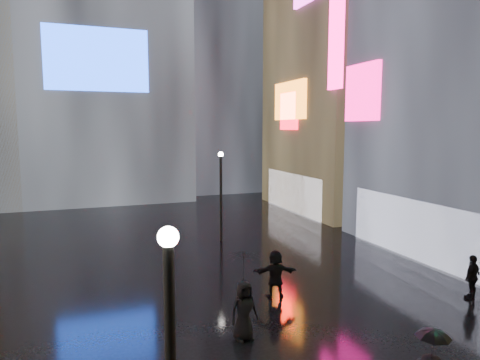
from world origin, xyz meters
TOP-DOWN VIEW (x-y plane):
  - ground at (0.00, 20.00)m, footprint 140.00×140.00m
  - building_right_far at (15.98, 30.00)m, footprint 10.28×12.00m
  - tower_flank_right at (9.00, 46.00)m, footprint 12.00×12.00m
  - lamp_far at (3.02, 23.40)m, footprint 0.30×0.30m
  - pedestrian_3 at (9.49, 11.91)m, footprint 1.09×0.69m
  - pedestrian_4 at (0.11, 11.94)m, footprint 0.99×0.72m
  - pedestrian_5 at (2.43, 14.64)m, footprint 1.82×0.95m
  - umbrella_1 at (2.30, 6.64)m, footprint 0.93×0.93m
  - umbrella_2 at (0.11, 11.94)m, footprint 1.31×1.32m

SIDE VIEW (x-z plane):
  - ground at x=0.00m, z-range 0.00..0.00m
  - pedestrian_3 at x=9.49m, z-range 0.00..1.72m
  - pedestrian_4 at x=0.11m, z-range 0.00..1.87m
  - pedestrian_5 at x=2.43m, z-range 0.00..1.87m
  - umbrella_1 at x=2.30m, z-range 1.82..2.42m
  - umbrella_2 at x=0.11m, z-range 1.87..2.81m
  - lamp_far at x=3.02m, z-range 0.34..5.54m
  - building_right_far at x=15.98m, z-range -0.02..27.98m
  - tower_flank_right at x=9.00m, z-range 0.00..34.00m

